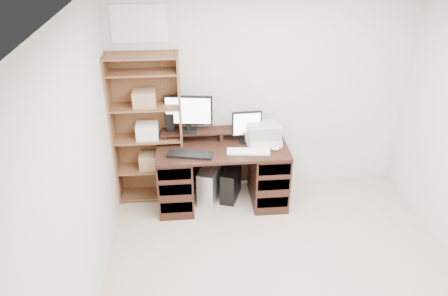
{
  "coord_description": "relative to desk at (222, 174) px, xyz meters",
  "views": [
    {
      "loc": [
        -0.88,
        -2.73,
        3.12
      ],
      "look_at": [
        -0.5,
        1.43,
        0.85
      ],
      "focal_mm": 35.0,
      "sensor_mm": 36.0,
      "label": 1
    }
  ],
  "objects": [
    {
      "name": "riser_shelf",
      "position": [
        -0.0,
        0.21,
        0.45
      ],
      "size": [
        1.4,
        0.22,
        0.12
      ],
      "color": "black",
      "rests_on": "desk"
    },
    {
      "name": "tower_black",
      "position": [
        0.11,
        0.07,
        -0.19
      ],
      "size": [
        0.3,
        0.44,
        0.4
      ],
      "rotation": [
        0.0,
        0.0,
        -0.35
      ],
      "color": "black",
      "rests_on": "ground"
    },
    {
      "name": "keyboard_black",
      "position": [
        -0.37,
        -0.17,
        0.37
      ],
      "size": [
        0.52,
        0.26,
        0.03
      ],
      "primitive_type": "cube",
      "rotation": [
        0.0,
        0.0,
        -0.21
      ],
      "color": "black",
      "rests_on": "desk"
    },
    {
      "name": "keyboard_white",
      "position": [
        0.28,
        -0.16,
        0.37
      ],
      "size": [
        0.49,
        0.2,
        0.02
      ],
      "primitive_type": "cube",
      "rotation": [
        0.0,
        0.0,
        -0.11
      ],
      "color": "white",
      "rests_on": "desk"
    },
    {
      "name": "desk",
      "position": [
        0.0,
        0.0,
        0.0
      ],
      "size": [
        1.5,
        0.7,
        0.75
      ],
      "color": "black",
      "rests_on": "ground"
    },
    {
      "name": "printer",
      "position": [
        0.47,
        0.03,
        0.41
      ],
      "size": [
        0.41,
        0.33,
        0.09
      ],
      "primitive_type": "cube",
      "rotation": [
        0.0,
        0.0,
        0.13
      ],
      "color": "beige",
      "rests_on": "desk"
    },
    {
      "name": "monitor_wide",
      "position": [
        -0.37,
        0.2,
        0.73
      ],
      "size": [
        0.55,
        0.16,
        0.44
      ],
      "rotation": [
        0.0,
        0.0,
        -0.14
      ],
      "color": "black",
      "rests_on": "riser_shelf"
    },
    {
      "name": "mouse",
      "position": [
        0.59,
        -0.13,
        0.38
      ],
      "size": [
        0.1,
        0.07,
        0.03
      ],
      "primitive_type": "ellipsoid",
      "rotation": [
        0.0,
        0.0,
        -0.21
      ],
      "color": "white",
      "rests_on": "desk"
    },
    {
      "name": "tower_silver",
      "position": [
        -0.15,
        0.06,
        -0.17
      ],
      "size": [
        0.33,
        0.48,
        0.44
      ],
      "primitive_type": "cube",
      "rotation": [
        0.0,
        0.0,
        -0.34
      ],
      "color": "silver",
      "rests_on": "ground"
    },
    {
      "name": "monitor_small",
      "position": [
        0.29,
        0.12,
        0.57
      ],
      "size": [
        0.34,
        0.13,
        0.38
      ],
      "rotation": [
        0.0,
        0.0,
        0.05
      ],
      "color": "black",
      "rests_on": "desk"
    },
    {
      "name": "basket",
      "position": [
        0.47,
        0.03,
        0.53
      ],
      "size": [
        0.38,
        0.28,
        0.16
      ],
      "primitive_type": "cube",
      "rotation": [
        0.0,
        0.0,
        0.06
      ],
      "color": "#9A9FA4",
      "rests_on": "printer"
    },
    {
      "name": "room",
      "position": [
        0.5,
        -1.64,
        0.86
      ],
      "size": [
        3.54,
        4.04,
        2.54
      ],
      "color": "#BEA48E",
      "rests_on": "ground"
    },
    {
      "name": "speaker",
      "position": [
        -0.59,
        0.24,
        0.59
      ],
      "size": [
        0.1,
        0.1,
        0.22
      ],
      "primitive_type": "cube",
      "rotation": [
        0.0,
        0.0,
        0.08
      ],
      "color": "black",
      "rests_on": "riser_shelf"
    },
    {
      "name": "bookshelf",
      "position": [
        -0.85,
        0.21,
        0.53
      ],
      "size": [
        0.8,
        0.3,
        1.8
      ],
      "color": "brown",
      "rests_on": "ground"
    }
  ]
}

